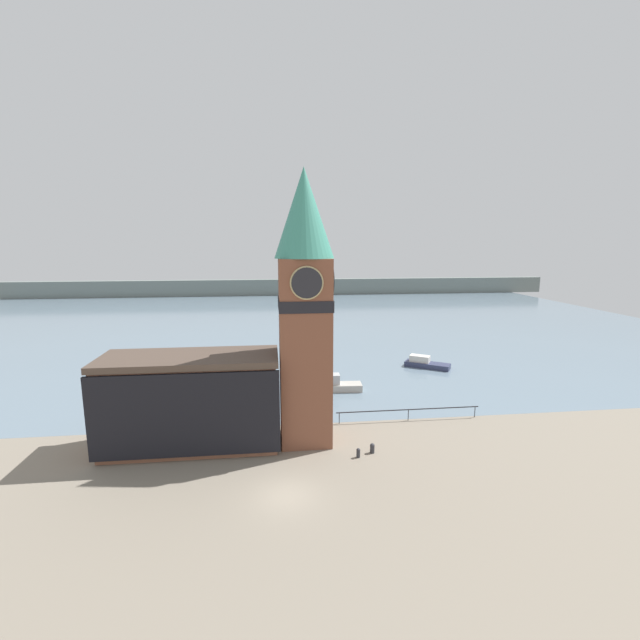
{
  "coord_description": "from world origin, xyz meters",
  "views": [
    {
      "loc": [
        -0.75,
        -25.56,
        16.22
      ],
      "look_at": [
        2.91,
        5.95,
        10.53
      ],
      "focal_mm": 24.0,
      "sensor_mm": 36.0,
      "label": 1
    }
  ],
  "objects_px": {
    "boat_near": "(335,385)",
    "mooring_bollard_near": "(358,452)",
    "clock_tower": "(305,302)",
    "mooring_bollard_far": "(372,448)",
    "pier_building": "(192,401)",
    "boat_far": "(425,363)"
  },
  "relations": [
    {
      "from": "mooring_bollard_near",
      "to": "pier_building",
      "type": "bearing_deg",
      "value": 164.75
    },
    {
      "from": "pier_building",
      "to": "mooring_bollard_far",
      "type": "distance_m",
      "value": 14.84
    },
    {
      "from": "pier_building",
      "to": "mooring_bollard_near",
      "type": "bearing_deg",
      "value": -15.25
    },
    {
      "from": "mooring_bollard_near",
      "to": "boat_far",
      "type": "bearing_deg",
      "value": 58.95
    },
    {
      "from": "clock_tower",
      "to": "boat_far",
      "type": "height_order",
      "value": "clock_tower"
    },
    {
      "from": "boat_near",
      "to": "mooring_bollard_far",
      "type": "xyz_separation_m",
      "value": [
        0.76,
        -14.63,
        -0.26
      ]
    },
    {
      "from": "pier_building",
      "to": "boat_far",
      "type": "height_order",
      "value": "pier_building"
    },
    {
      "from": "boat_far",
      "to": "clock_tower",
      "type": "bearing_deg",
      "value": -99.0
    },
    {
      "from": "clock_tower",
      "to": "mooring_bollard_near",
      "type": "relative_size",
      "value": 29.58
    },
    {
      "from": "boat_far",
      "to": "mooring_bollard_near",
      "type": "xyz_separation_m",
      "value": [
        -13.78,
        -22.9,
        -0.15
      ]
    },
    {
      "from": "clock_tower",
      "to": "boat_near",
      "type": "height_order",
      "value": "clock_tower"
    },
    {
      "from": "mooring_bollard_near",
      "to": "mooring_bollard_far",
      "type": "distance_m",
      "value": 1.36
    },
    {
      "from": "boat_far",
      "to": "boat_near",
      "type": "bearing_deg",
      "value": -116.78
    },
    {
      "from": "boat_far",
      "to": "mooring_bollard_far",
      "type": "bearing_deg",
      "value": -86.15
    },
    {
      "from": "boat_near",
      "to": "mooring_bollard_near",
      "type": "height_order",
      "value": "boat_near"
    },
    {
      "from": "clock_tower",
      "to": "mooring_bollard_near",
      "type": "bearing_deg",
      "value": -43.05
    },
    {
      "from": "boat_far",
      "to": "mooring_bollard_near",
      "type": "distance_m",
      "value": 26.73
    },
    {
      "from": "mooring_bollard_near",
      "to": "boat_near",
      "type": "bearing_deg",
      "value": 88.22
    },
    {
      "from": "pier_building",
      "to": "boat_far",
      "type": "relative_size",
      "value": 2.38
    },
    {
      "from": "clock_tower",
      "to": "pier_building",
      "type": "relative_size",
      "value": 1.57
    },
    {
      "from": "clock_tower",
      "to": "mooring_bollard_near",
      "type": "xyz_separation_m",
      "value": [
        3.78,
        -3.53,
        -11.26
      ]
    },
    {
      "from": "boat_near",
      "to": "mooring_bollard_near",
      "type": "distance_m",
      "value": 15.22
    }
  ]
}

